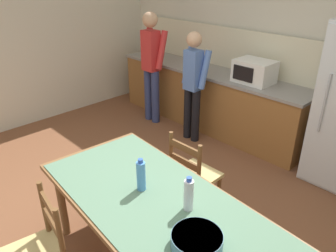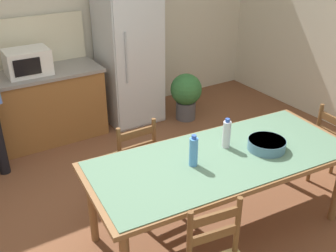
# 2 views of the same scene
# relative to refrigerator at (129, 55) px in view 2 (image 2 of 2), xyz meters

# --- Properties ---
(ground_plane) EXTENTS (8.32, 8.32, 0.00)m
(ground_plane) POSITION_rel_refrigerator_xyz_m (-0.93, -2.19, -0.93)
(ground_plane) COLOR brown
(wall_back) EXTENTS (6.52, 0.12, 2.90)m
(wall_back) POSITION_rel_refrigerator_xyz_m (-0.93, 0.47, 0.52)
(wall_back) COLOR beige
(wall_back) RESTS_ON ground
(refrigerator) EXTENTS (0.73, 0.73, 1.86)m
(refrigerator) POSITION_rel_refrigerator_xyz_m (0.00, 0.00, 0.00)
(refrigerator) COLOR silver
(refrigerator) RESTS_ON ground
(microwave) EXTENTS (0.50, 0.39, 0.30)m
(microwave) POSITION_rel_refrigerator_xyz_m (-1.32, 0.02, 0.13)
(microwave) COLOR white
(microwave) RESTS_ON kitchen_counter
(dining_table) EXTENTS (2.35, 1.14, 0.78)m
(dining_table) POSITION_rel_refrigerator_xyz_m (-0.41, -2.50, -0.22)
(dining_table) COLOR brown
(dining_table) RESTS_ON ground
(bottle_near_centre) EXTENTS (0.07, 0.07, 0.27)m
(bottle_near_centre) POSITION_rel_refrigerator_xyz_m (-0.69, -2.48, -0.03)
(bottle_near_centre) COLOR #4C8ED6
(bottle_near_centre) RESTS_ON dining_table
(bottle_off_centre) EXTENTS (0.07, 0.07, 0.27)m
(bottle_off_centre) POSITION_rel_refrigerator_xyz_m (-0.29, -2.39, -0.03)
(bottle_off_centre) COLOR silver
(bottle_off_centre) RESTS_ON dining_table
(serving_bowl) EXTENTS (0.32, 0.32, 0.09)m
(serving_bowl) POSITION_rel_refrigerator_xyz_m (-0.02, -2.61, -0.10)
(serving_bowl) COLOR slate
(serving_bowl) RESTS_ON dining_table
(chair_side_far_left) EXTENTS (0.42, 0.40, 0.91)m
(chair_side_far_left) POSITION_rel_refrigerator_xyz_m (-0.85, -1.69, -0.49)
(chair_side_far_left) COLOR brown
(chair_side_far_left) RESTS_ON ground
(potted_plant) EXTENTS (0.44, 0.44, 0.67)m
(potted_plant) POSITION_rel_refrigerator_xyz_m (0.65, -0.43, -0.54)
(potted_plant) COLOR #4C4C51
(potted_plant) RESTS_ON ground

